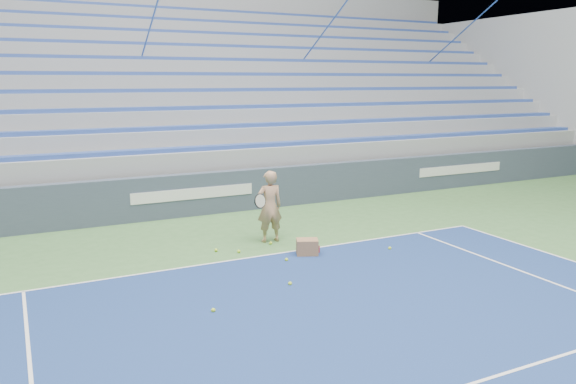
# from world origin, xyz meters

# --- Properties ---
(sponsor_barrier) EXTENTS (30.00, 0.32, 1.10)m
(sponsor_barrier) POSITION_xyz_m (0.00, 15.88, 0.55)
(sponsor_barrier) COLOR #394457
(sponsor_barrier) RESTS_ON ground
(bleachers) EXTENTS (31.00, 9.15, 7.30)m
(bleachers) POSITION_xyz_m (0.00, 21.60, 2.36)
(bleachers) COLOR gray
(bleachers) RESTS_ON ground
(tennis_player) EXTENTS (0.90, 0.82, 1.56)m
(tennis_player) POSITION_xyz_m (0.79, 12.77, 0.79)
(tennis_player) COLOR tan
(tennis_player) RESTS_ON ground
(ball_box) EXTENTS (0.52, 0.47, 0.32)m
(ball_box) POSITION_xyz_m (1.07, 11.58, 0.16)
(ball_box) COLOR #8F6645
(ball_box) RESTS_ON ground
(tennis_ball_0) EXTENTS (0.07, 0.07, 0.07)m
(tennis_ball_0) POSITION_xyz_m (2.77, 11.12, 0.03)
(tennis_ball_0) COLOR #C8ED30
(tennis_ball_0) RESTS_ON ground
(tennis_ball_1) EXTENTS (0.07, 0.07, 0.07)m
(tennis_ball_1) POSITION_xyz_m (-1.56, 9.69, 0.03)
(tennis_ball_1) COLOR #C8ED30
(tennis_ball_1) RESTS_ON ground
(tennis_ball_2) EXTENTS (0.07, 0.07, 0.07)m
(tennis_ball_2) POSITION_xyz_m (-0.12, 12.30, 0.03)
(tennis_ball_2) COLOR #C8ED30
(tennis_ball_2) RESTS_ON ground
(tennis_ball_3) EXTENTS (0.07, 0.07, 0.07)m
(tennis_ball_3) POSITION_xyz_m (0.52, 11.39, 0.03)
(tennis_ball_3) COLOR #C8ED30
(tennis_ball_3) RESTS_ON ground
(tennis_ball_4) EXTENTS (0.07, 0.07, 0.07)m
(tennis_ball_4) POSITION_xyz_m (-0.00, 10.20, 0.03)
(tennis_ball_4) COLOR #C8ED30
(tennis_ball_4) RESTS_ON ground
(tennis_ball_5) EXTENTS (0.07, 0.07, 0.07)m
(tennis_ball_5) POSITION_xyz_m (0.71, 12.56, 0.03)
(tennis_ball_5) COLOR #C8ED30
(tennis_ball_5) RESTS_ON ground
(tennis_ball_6) EXTENTS (0.07, 0.07, 0.07)m
(tennis_ball_6) POSITION_xyz_m (-0.51, 12.59, 0.03)
(tennis_ball_6) COLOR #C8ED30
(tennis_ball_6) RESTS_ON ground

